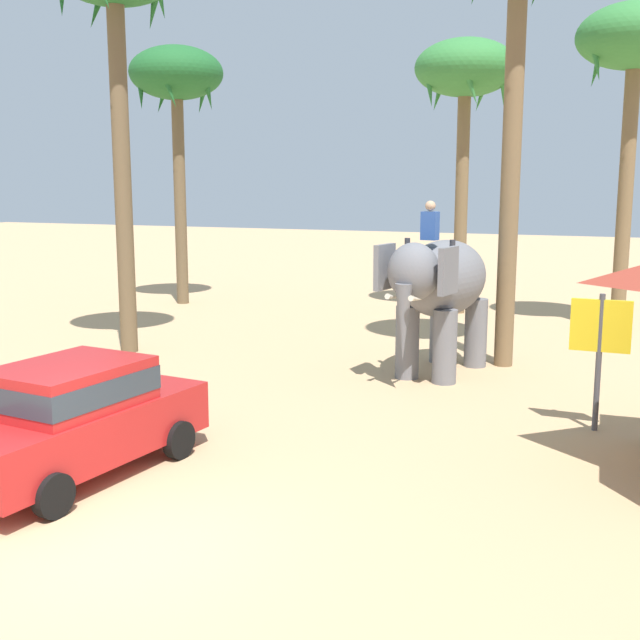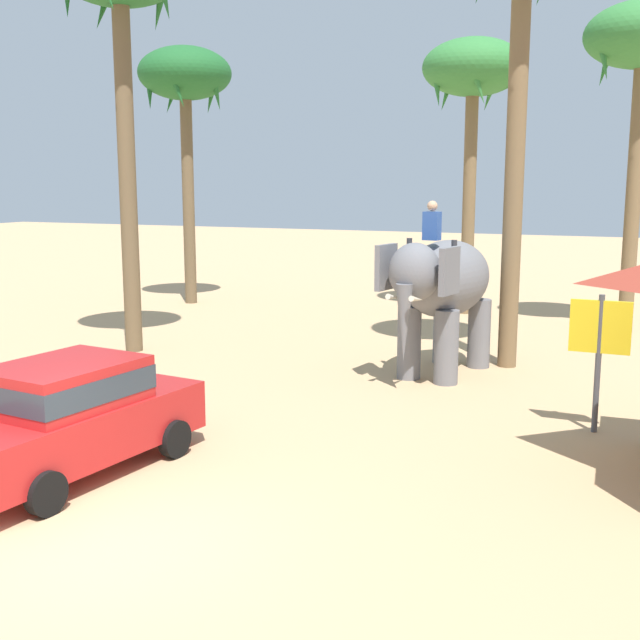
% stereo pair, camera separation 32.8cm
% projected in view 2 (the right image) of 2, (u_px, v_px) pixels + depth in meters
% --- Properties ---
extents(ground_plane, '(120.00, 120.00, 0.00)m').
position_uv_depth(ground_plane, '(108.00, 541.00, 9.52)').
color(ground_plane, tan).
extents(car_sedan_foreground, '(2.19, 4.25, 1.70)m').
position_uv_depth(car_sedan_foreground, '(70.00, 413.00, 11.57)').
color(car_sedan_foreground, red).
rests_on(car_sedan_foreground, ground).
extents(elephant_with_mahout, '(2.09, 3.98, 3.88)m').
position_uv_depth(elephant_with_mahout, '(442.00, 287.00, 17.45)').
color(elephant_with_mahout, slate).
rests_on(elephant_with_mahout, ground).
extents(palm_tree_far_back, '(3.20, 3.20, 8.74)m').
position_uv_depth(palm_tree_far_back, '(473.00, 76.00, 24.89)').
color(palm_tree_far_back, brown).
rests_on(palm_tree_far_back, ground).
extents(palm_tree_leaning_seaward, '(3.20, 3.20, 8.85)m').
position_uv_depth(palm_tree_leaning_seaward, '(185.00, 82.00, 27.13)').
color(palm_tree_leaning_seaward, brown).
rests_on(palm_tree_leaning_seaward, ground).
extents(signboard_yellow, '(1.00, 0.10, 2.40)m').
position_uv_depth(signboard_yellow, '(600.00, 336.00, 13.40)').
color(signboard_yellow, '#4C4C51').
rests_on(signboard_yellow, ground).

